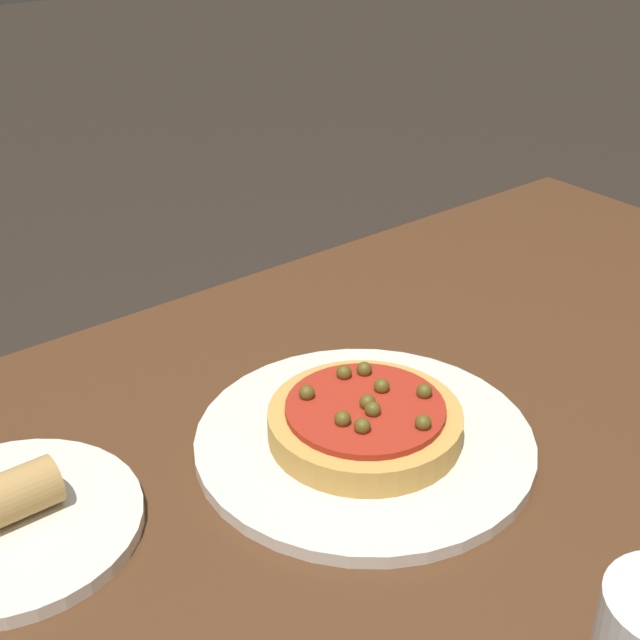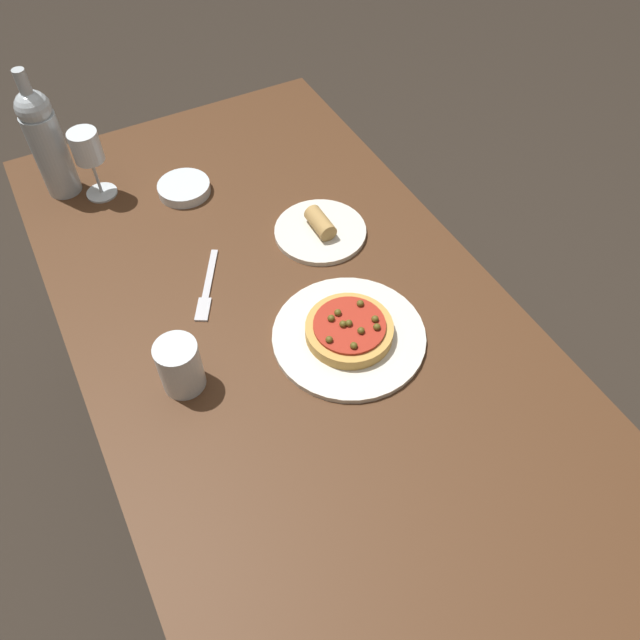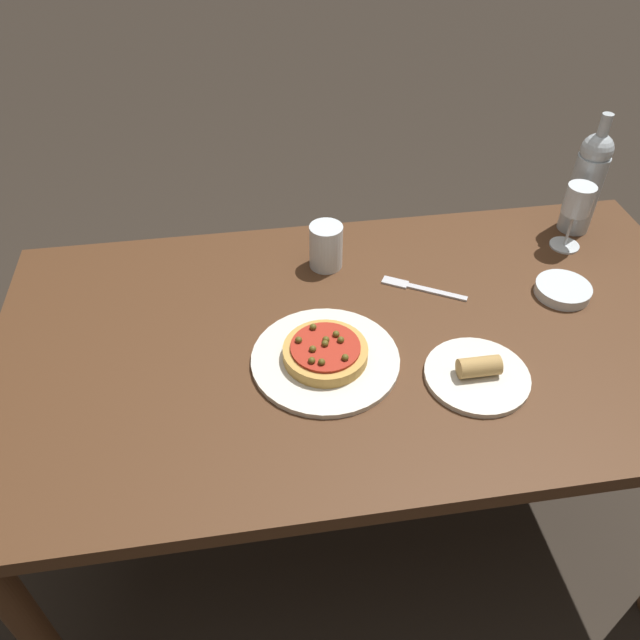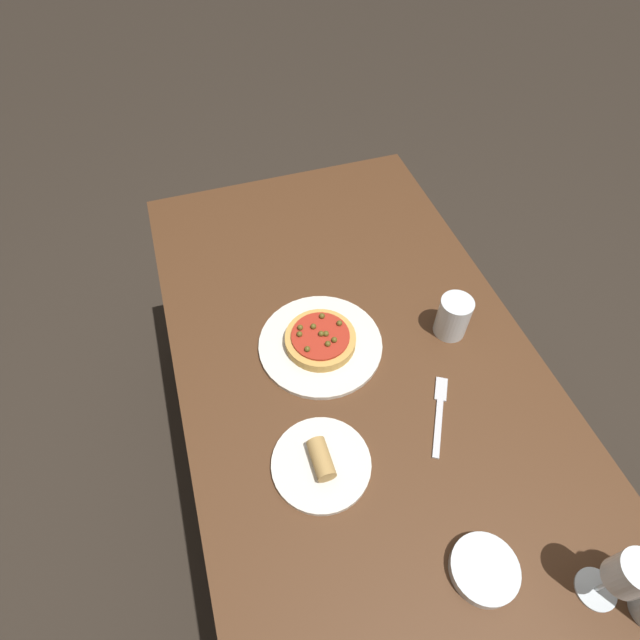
% 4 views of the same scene
% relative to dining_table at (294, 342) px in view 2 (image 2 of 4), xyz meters
% --- Properties ---
extents(ground_plane, '(14.00, 14.00, 0.00)m').
position_rel_dining_table_xyz_m(ground_plane, '(0.00, 0.00, -0.67)').
color(ground_plane, '#2D261E').
extents(dining_table, '(1.56, 0.84, 0.76)m').
position_rel_dining_table_xyz_m(dining_table, '(0.00, 0.00, 0.00)').
color(dining_table, '#4C2D19').
rests_on(dining_table, ground_plane).
extents(dinner_plate, '(0.30, 0.30, 0.01)m').
position_rel_dining_table_xyz_m(dinner_plate, '(0.10, 0.07, 0.09)').
color(dinner_plate, silver).
rests_on(dinner_plate, dining_table).
extents(pizza, '(0.17, 0.17, 0.04)m').
position_rel_dining_table_xyz_m(pizza, '(0.10, 0.07, 0.12)').
color(pizza, gold).
rests_on(pizza, dinner_plate).
extents(wine_glass, '(0.07, 0.07, 0.17)m').
position_rel_dining_table_xyz_m(wine_glass, '(-0.55, -0.23, 0.21)').
color(wine_glass, silver).
rests_on(wine_glass, dining_table).
extents(wine_bottle, '(0.08, 0.08, 0.30)m').
position_rel_dining_table_xyz_m(wine_bottle, '(-0.60, -0.30, 0.22)').
color(wine_bottle, '#B2BCC1').
rests_on(wine_bottle, dining_table).
extents(water_cup, '(0.08, 0.08, 0.11)m').
position_rel_dining_table_xyz_m(water_cup, '(0.05, -0.24, 0.14)').
color(water_cup, silver).
rests_on(water_cup, dining_table).
extents(side_bowl, '(0.12, 0.12, 0.02)m').
position_rel_dining_table_xyz_m(side_bowl, '(-0.46, -0.06, 0.10)').
color(side_bowl, silver).
rests_on(side_bowl, dining_table).
extents(fork, '(0.18, 0.12, 0.00)m').
position_rel_dining_table_xyz_m(fork, '(-0.14, -0.12, 0.09)').
color(fork, silver).
rests_on(fork, dining_table).
extents(side_plate, '(0.20, 0.20, 0.05)m').
position_rel_dining_table_xyz_m(side_plate, '(-0.18, 0.16, 0.10)').
color(side_plate, silver).
rests_on(side_plate, dining_table).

